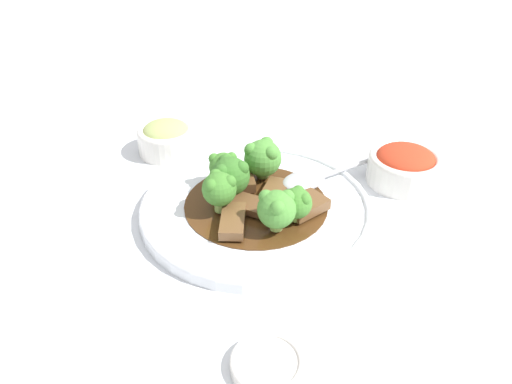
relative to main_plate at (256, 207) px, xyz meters
The scene contains 17 objects.
ground_plane 0.01m from the main_plate, ahead, with size 4.00×4.00×0.00m, color silver.
main_plate is the anchor object (origin of this frame).
beef_strip_0 0.05m from the main_plate, 119.15° to the right, with size 0.06×0.06×0.01m.
beef_strip_1 0.06m from the main_plate, ahead, with size 0.07×0.06×0.01m.
beef_strip_2 0.03m from the main_plate, 161.26° to the left, with size 0.07×0.05×0.01m.
beef_strip_3 0.02m from the main_plate, ahead, with size 0.05×0.08×0.01m.
beef_strip_4 0.07m from the main_plate, 112.56° to the left, with size 0.06×0.05×0.01m.
broccoli_floret_0 0.07m from the main_plate, 26.55° to the right, with size 0.05×0.05×0.06m.
broccoli_floret_1 0.08m from the main_plate, 62.07° to the left, with size 0.05×0.05×0.05m.
broccoli_floret_2 0.08m from the main_plate, 149.45° to the right, with size 0.05×0.05×0.06m.
broccoli_floret_3 0.06m from the main_plate, 80.27° to the right, with size 0.05×0.05×0.05m.
broccoli_floret_4 0.07m from the main_plate, 94.99° to the right, with size 0.04×0.04×0.05m.
broccoli_floret_5 0.07m from the main_plate, 88.14° to the left, with size 0.04×0.04×0.05m.
serving_spoon 0.10m from the main_plate, 160.28° to the left, with size 0.24×0.11×0.01m.
side_bowl_kimchi 0.24m from the main_plate, 149.38° to the left, with size 0.11×0.11×0.05m.
side_bowl_appetizer 0.23m from the main_plate, 100.04° to the right, with size 0.09×0.09×0.05m.
sauce_dish 0.25m from the main_plate, 41.64° to the left, with size 0.07×0.07×0.01m.
Camera 1 is at (0.43, 0.35, 0.41)m, focal length 35.00 mm.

